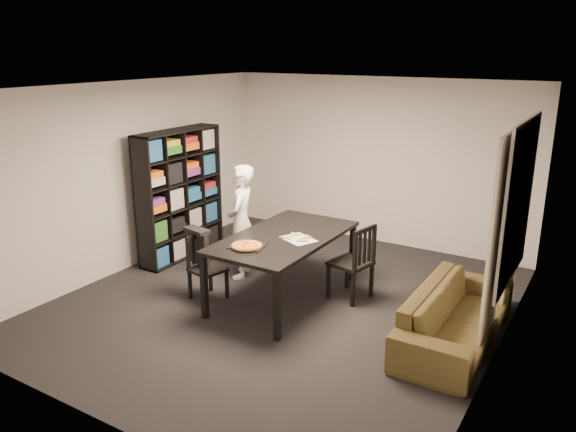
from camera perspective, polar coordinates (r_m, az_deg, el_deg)
The scene contains 16 objects.
room at distance 6.56m, azimuth -0.51°, elevation 1.54°, with size 5.01×5.51×2.61m.
window_pane at distance 6.23m, azimuth 22.43°, elevation 1.29°, with size 0.02×1.40×1.60m, color black.
window_frame at distance 6.23m, azimuth 22.39°, elevation 1.30°, with size 0.03×1.52×1.72m, color white.
curtain_left at distance 5.85m, azimuth 20.37°, elevation -3.05°, with size 0.03×0.70×2.25m, color beige.
curtain_right at distance 6.83m, azimuth 22.14°, elevation -0.44°, with size 0.03×0.70×2.25m, color beige.
bookshelf at distance 8.38m, azimuth -10.92°, elevation 2.17°, with size 0.35×1.50×1.90m, color black.
dining_table at distance 6.85m, azimuth -0.44°, elevation -2.59°, with size 1.10×1.98×0.83m.
chair_left at distance 7.07m, azimuth -8.57°, elevation -4.65°, with size 0.45×0.45×0.82m.
chair_right at distance 6.94m, azimuth 7.01°, elevation -4.26°, with size 0.53×0.53×0.96m.
draped_jacket at distance 7.08m, azimuth -9.20°, elevation -2.85°, with size 0.39×0.23×0.45m.
person at distance 7.55m, azimuth -4.79°, elevation -0.59°, with size 0.57×0.37×1.55m, color white.
baking_tray at distance 6.49m, azimuth -4.14°, elevation -3.02°, with size 0.40×0.32×0.01m, color black.
pepperoni_pizza at distance 6.43m, azimuth -4.21°, elevation -3.02°, with size 0.35×0.35×0.03m.
kitchen_towel at distance 6.69m, azimuth 1.08°, elevation -2.38°, with size 0.40×0.30×0.01m, color silver.
pizza_slices at distance 6.72m, azimuth 0.98°, elevation -2.18°, with size 0.37×0.31×0.01m, color gold, non-canonical shape.
sofa at distance 6.30m, azimuth 16.67°, elevation -9.69°, with size 2.02×0.79×0.59m, color #423E1A.
Camera 1 is at (3.34, -5.37, 3.04)m, focal length 35.00 mm.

